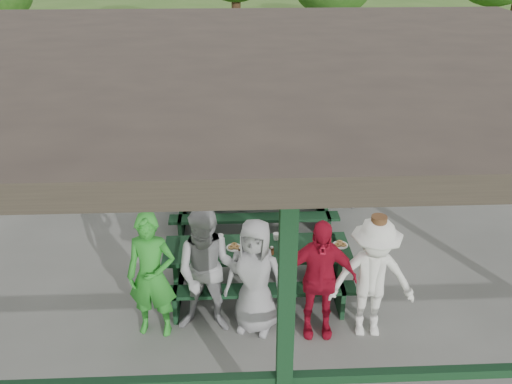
{
  "coord_description": "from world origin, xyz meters",
  "views": [
    {
      "loc": [
        -0.44,
        -7.64,
        4.88
      ],
      "look_at": [
        -0.11,
        -0.3,
        1.27
      ],
      "focal_mm": 38.0,
      "sensor_mm": 36.0,
      "label": 1
    }
  ],
  "objects_px": {
    "contestant_red": "(318,279)",
    "pickup_truck": "(301,68)",
    "spectator_grey": "(344,167)",
    "contestant_white_fedora": "(372,279)",
    "contestant_grey_left": "(208,272)",
    "farm_trailer": "(222,95)",
    "picnic_table_far": "(253,200)",
    "contestant_green": "(152,276)",
    "picnic_table_near": "(257,264)",
    "spectator_lblue": "(228,166)",
    "spectator_blue": "(175,147)",
    "contestant_grey_mid": "(255,277)"
  },
  "relations": [
    {
      "from": "contestant_red",
      "to": "pickup_truck",
      "type": "height_order",
      "value": "contestant_red"
    },
    {
      "from": "spectator_grey",
      "to": "contestant_white_fedora",
      "type": "bearing_deg",
      "value": 107.19
    },
    {
      "from": "contestant_grey_left",
      "to": "farm_trailer",
      "type": "relative_size",
      "value": 0.49
    },
    {
      "from": "picnic_table_far",
      "to": "contestant_green",
      "type": "relative_size",
      "value": 1.65
    },
    {
      "from": "picnic_table_far",
      "to": "contestant_grey_left",
      "type": "relative_size",
      "value": 1.61
    },
    {
      "from": "picnic_table_near",
      "to": "contestant_red",
      "type": "relative_size",
      "value": 1.58
    },
    {
      "from": "contestant_grey_left",
      "to": "spectator_lblue",
      "type": "relative_size",
      "value": 1.05
    },
    {
      "from": "picnic_table_near",
      "to": "pickup_truck",
      "type": "xyz_separation_m",
      "value": [
        1.96,
        10.96,
        0.21
      ]
    },
    {
      "from": "spectator_blue",
      "to": "pickup_truck",
      "type": "height_order",
      "value": "spectator_blue"
    },
    {
      "from": "picnic_table_near",
      "to": "contestant_grey_left",
      "type": "xyz_separation_m",
      "value": [
        -0.65,
        -0.76,
        0.41
      ]
    },
    {
      "from": "contestant_grey_mid",
      "to": "spectator_blue",
      "type": "height_order",
      "value": "spectator_blue"
    },
    {
      "from": "picnic_table_near",
      "to": "spectator_lblue",
      "type": "xyz_separation_m",
      "value": [
        -0.41,
        2.71,
        0.36
      ]
    },
    {
      "from": "spectator_blue",
      "to": "contestant_green",
      "type": "bearing_deg",
      "value": 100.21
    },
    {
      "from": "contestant_green",
      "to": "contestant_white_fedora",
      "type": "bearing_deg",
      "value": 4.83
    },
    {
      "from": "contestant_red",
      "to": "spectator_grey",
      "type": "xyz_separation_m",
      "value": [
        1.03,
        3.64,
        -0.08
      ]
    },
    {
      "from": "pickup_truck",
      "to": "spectator_lblue",
      "type": "bearing_deg",
      "value": 169.46
    },
    {
      "from": "pickup_truck",
      "to": "picnic_table_far",
      "type": "bearing_deg",
      "value": 173.31
    },
    {
      "from": "picnic_table_far",
      "to": "spectator_lblue",
      "type": "height_order",
      "value": "spectator_lblue"
    },
    {
      "from": "contestant_grey_mid",
      "to": "contestant_white_fedora",
      "type": "distance_m",
      "value": 1.47
    },
    {
      "from": "contestant_green",
      "to": "contestant_grey_left",
      "type": "distance_m",
      "value": 0.71
    },
    {
      "from": "contestant_green",
      "to": "contestant_grey_mid",
      "type": "xyz_separation_m",
      "value": [
        1.29,
        0.01,
        -0.06
      ]
    },
    {
      "from": "picnic_table_near",
      "to": "picnic_table_far",
      "type": "relative_size",
      "value": 0.92
    },
    {
      "from": "picnic_table_near",
      "to": "spectator_grey",
      "type": "relative_size",
      "value": 1.74
    },
    {
      "from": "contestant_white_fedora",
      "to": "farm_trailer",
      "type": "distance_m",
      "value": 9.57
    },
    {
      "from": "picnic_table_near",
      "to": "contestant_grey_left",
      "type": "bearing_deg",
      "value": -130.43
    },
    {
      "from": "picnic_table_near",
      "to": "spectator_blue",
      "type": "distance_m",
      "value": 3.69
    },
    {
      "from": "spectator_blue",
      "to": "contestant_grey_mid",
      "type": "bearing_deg",
      "value": 117.47
    },
    {
      "from": "contestant_grey_mid",
      "to": "contestant_red",
      "type": "bearing_deg",
      "value": 10.06
    },
    {
      "from": "spectator_lblue",
      "to": "contestant_green",
      "type": "bearing_deg",
      "value": 70.01
    },
    {
      "from": "picnic_table_far",
      "to": "contestant_red",
      "type": "relative_size",
      "value": 1.72
    },
    {
      "from": "contestant_white_fedora",
      "to": "spectator_grey",
      "type": "xyz_separation_m",
      "value": [
        0.36,
        3.69,
        -0.09
      ]
    },
    {
      "from": "contestant_grey_mid",
      "to": "farm_trailer",
      "type": "bearing_deg",
      "value": 111.86
    },
    {
      "from": "spectator_grey",
      "to": "farm_trailer",
      "type": "relative_size",
      "value": 0.41
    },
    {
      "from": "spectator_lblue",
      "to": "farm_trailer",
      "type": "xyz_separation_m",
      "value": [
        -0.19,
        5.71,
        -0.31
      ]
    },
    {
      "from": "contestant_red",
      "to": "spectator_blue",
      "type": "height_order",
      "value": "spectator_blue"
    },
    {
      "from": "spectator_lblue",
      "to": "farm_trailer",
      "type": "relative_size",
      "value": 0.46
    },
    {
      "from": "contestant_grey_left",
      "to": "spectator_grey",
      "type": "distance_m",
      "value": 4.26
    },
    {
      "from": "spectator_blue",
      "to": "pickup_truck",
      "type": "xyz_separation_m",
      "value": [
        3.38,
        7.59,
        -0.27
      ]
    },
    {
      "from": "contestant_green",
      "to": "spectator_blue",
      "type": "height_order",
      "value": "spectator_blue"
    },
    {
      "from": "spectator_lblue",
      "to": "farm_trailer",
      "type": "distance_m",
      "value": 5.72
    },
    {
      "from": "contestant_white_fedora",
      "to": "farm_trailer",
      "type": "height_order",
      "value": "contestant_white_fedora"
    },
    {
      "from": "contestant_grey_mid",
      "to": "spectator_grey",
      "type": "relative_size",
      "value": 1.07
    },
    {
      "from": "contestant_red",
      "to": "contestant_green",
      "type": "bearing_deg",
      "value": -179.91
    },
    {
      "from": "picnic_table_near",
      "to": "farm_trailer",
      "type": "relative_size",
      "value": 0.72
    },
    {
      "from": "contestant_grey_left",
      "to": "spectator_blue",
      "type": "relative_size",
      "value": 0.93
    },
    {
      "from": "contestant_grey_left",
      "to": "pickup_truck",
      "type": "relative_size",
      "value": 0.31
    },
    {
      "from": "contestant_grey_left",
      "to": "contestant_white_fedora",
      "type": "height_order",
      "value": "contestant_grey_left"
    },
    {
      "from": "picnic_table_near",
      "to": "spectator_lblue",
      "type": "relative_size",
      "value": 1.55
    },
    {
      "from": "contestant_grey_left",
      "to": "spectator_grey",
      "type": "height_order",
      "value": "contestant_grey_left"
    },
    {
      "from": "picnic_table_far",
      "to": "contestant_red",
      "type": "xyz_separation_m",
      "value": [
        0.7,
        -2.89,
        0.34
      ]
    }
  ]
}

